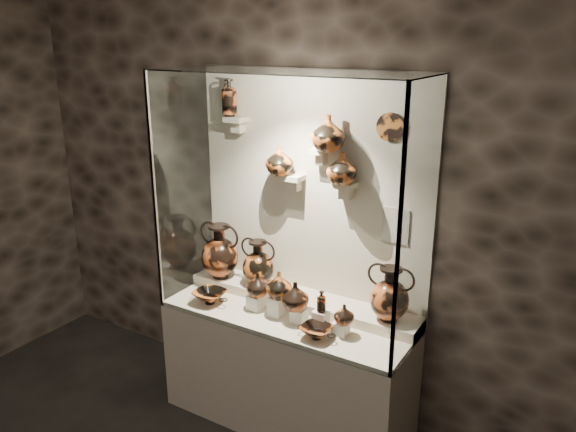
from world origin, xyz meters
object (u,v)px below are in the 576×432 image
at_px(jug_c, 295,296).
at_px(jug_a, 258,285).
at_px(amphora_mid, 258,263).
at_px(ovoid_vase_c, 342,168).
at_px(lekythos_small, 322,300).
at_px(ovoid_vase_a, 280,160).
at_px(jug_e, 344,314).
at_px(kylix_left, 210,296).
at_px(amphora_left, 220,251).
at_px(lekythos_tall, 229,95).
at_px(ovoid_vase_b, 328,133).
at_px(kylix_right, 317,331).
at_px(amphora_right, 390,294).
at_px(jug_b, 279,285).

bearing_deg(jug_c, jug_a, -166.98).
bearing_deg(jug_a, amphora_mid, 124.17).
relative_size(amphora_mid, ovoid_vase_c, 1.71).
xyz_separation_m(lekythos_small, ovoid_vase_a, (-0.46, 0.26, 0.79)).
distance_m(jug_e, ovoid_vase_c, 0.90).
height_order(jug_e, kylix_left, jug_e).
xyz_separation_m(amphora_left, ovoid_vase_a, (0.47, 0.07, 0.71)).
bearing_deg(lekythos_tall, ovoid_vase_b, -22.91).
distance_m(kylix_right, lekythos_tall, 1.66).
bearing_deg(lekythos_small, amphora_mid, 167.15).
xyz_separation_m(jug_c, kylix_right, (0.22, -0.11, -0.13)).
xyz_separation_m(jug_a, ovoid_vase_b, (0.38, 0.23, 1.02)).
relative_size(jug_c, ovoid_vase_c, 0.94).
bearing_deg(kylix_left, amphora_right, 1.71).
xyz_separation_m(jug_b, kylix_right, (0.35, -0.13, -0.17)).
distance_m(jug_b, lekythos_small, 0.32).
height_order(amphora_left, lekythos_tall, lekythos_tall).
bearing_deg(jug_b, amphora_right, 11.99).
bearing_deg(kylix_left, amphora_mid, 43.43).
relative_size(amphora_right, jug_a, 2.19).
distance_m(amphora_right, lekythos_tall, 1.69).
relative_size(jug_e, lekythos_small, 0.83).
distance_m(jug_b, ovoid_vase_c, 0.86).
height_order(lekythos_small, ovoid_vase_c, ovoid_vase_c).
height_order(kylix_right, ovoid_vase_a, ovoid_vase_a).
xyz_separation_m(amphora_right, ovoid_vase_b, (-0.47, 0.04, 0.95)).
distance_m(jug_a, jug_b, 0.17).
height_order(jug_e, ovoid_vase_b, ovoid_vase_b).
bearing_deg(amphora_mid, ovoid_vase_c, 20.05).
xyz_separation_m(jug_b, lekythos_small, (0.32, -0.01, -0.02)).
height_order(amphora_left, kylix_left, amphora_left).
xyz_separation_m(lekythos_small, ovoid_vase_b, (-0.10, 0.24, 1.00)).
bearing_deg(ovoid_vase_c, jug_a, -147.57).
relative_size(amphora_mid, jug_a, 2.07).
xyz_separation_m(amphora_mid, kylix_left, (-0.20, -0.30, -0.18)).
bearing_deg(jug_e, ovoid_vase_b, 112.67).
distance_m(amphora_mid, lekythos_small, 0.66).
distance_m(amphora_left, ovoid_vase_a, 0.86).
relative_size(amphora_left, ovoid_vase_a, 2.09).
bearing_deg(kylix_left, jug_e, -7.33).
bearing_deg(lekythos_small, ovoid_vase_b, 119.39).
distance_m(amphora_right, ovoid_vase_a, 1.11).
relative_size(lekythos_tall, ovoid_vase_b, 1.27).
distance_m(amphora_left, amphora_mid, 0.32).
height_order(jug_a, ovoid_vase_b, ovoid_vase_b).
bearing_deg(kylix_right, jug_b, 173.42).
bearing_deg(jug_e, kylix_right, -162.76).
bearing_deg(lekythos_small, jug_c, -171.86).
bearing_deg(amphora_mid, lekythos_tall, 179.93).
relative_size(amphora_right, lekythos_tall, 1.26).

